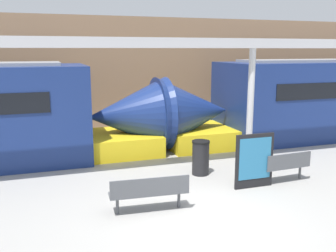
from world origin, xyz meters
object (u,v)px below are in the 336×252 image
at_px(bench_near, 149,191).
at_px(trash_bin, 201,158).
at_px(bench_far, 286,165).
at_px(support_column_near, 250,108).
at_px(poster_board, 254,161).

bearing_deg(bench_near, trash_bin, 47.71).
height_order(bench_near, bench_far, same).
height_order(bench_far, support_column_near, support_column_near).
distance_m(bench_near, support_column_near, 4.84).
bearing_deg(support_column_near, bench_far, -85.63).
xyz_separation_m(bench_near, support_column_near, (3.95, 2.47, 1.31)).
bearing_deg(bench_near, support_column_near, 35.85).
bearing_deg(poster_board, bench_near, -168.61).
xyz_separation_m(bench_far, poster_board, (-1.06, -0.09, 0.24)).
bearing_deg(bench_far, trash_bin, 142.57).
height_order(bench_far, poster_board, poster_board).
height_order(bench_near, trash_bin, trash_bin).
xyz_separation_m(trash_bin, support_column_near, (1.83, 0.43, 1.31)).
bearing_deg(bench_far, poster_board, -178.50).
distance_m(bench_near, trash_bin, 2.94).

